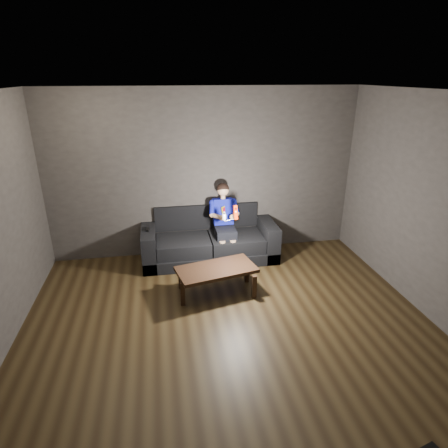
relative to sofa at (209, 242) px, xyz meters
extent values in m
plane|color=black|center=(-0.02, -2.23, -0.27)|extent=(5.00, 5.00, 0.00)
cube|color=#35302E|center=(-0.02, 0.27, 1.08)|extent=(5.00, 0.04, 2.70)
cube|color=white|center=(-0.02, -2.23, 2.43)|extent=(5.00, 5.00, 0.02)
cube|color=black|center=(0.00, -0.03, -0.18)|extent=(2.17, 0.94, 0.19)
cube|color=black|center=(-0.43, -0.13, 0.03)|extent=(0.85, 0.66, 0.23)
cube|color=black|center=(0.43, -0.13, 0.03)|extent=(0.85, 0.66, 0.23)
cube|color=black|center=(0.00, 0.33, 0.35)|extent=(1.73, 0.22, 0.42)
cube|color=black|center=(-0.97, -0.03, 0.02)|extent=(0.22, 0.94, 0.59)
cube|color=black|center=(0.97, -0.03, 0.02)|extent=(0.22, 0.94, 0.59)
cube|color=black|center=(0.25, -0.15, 0.21)|extent=(0.32, 0.40, 0.15)
cube|color=#030891|center=(0.25, 0.06, 0.50)|extent=(0.32, 0.23, 0.44)
cube|color=#E1C700|center=(0.25, -0.03, 0.56)|extent=(0.10, 0.10, 0.11)
cube|color=#B00B25|center=(0.25, -0.03, 0.56)|extent=(0.06, 0.06, 0.07)
cylinder|color=#E3AE84|center=(0.25, 0.06, 0.74)|extent=(0.07, 0.07, 0.06)
sphere|color=#E3AE84|center=(0.25, 0.06, 0.86)|extent=(0.19, 0.19, 0.19)
ellipsoid|color=black|center=(0.25, 0.07, 0.89)|extent=(0.20, 0.20, 0.17)
cylinder|color=#030891|center=(0.05, -0.01, 0.58)|extent=(0.08, 0.24, 0.20)
cylinder|color=#030891|center=(0.44, -0.01, 0.58)|extent=(0.08, 0.24, 0.20)
cylinder|color=#E3AE84|center=(0.11, -0.18, 0.53)|extent=(0.15, 0.25, 0.11)
cylinder|color=#E3AE84|center=(0.39, -0.18, 0.53)|extent=(0.15, 0.25, 0.11)
sphere|color=#E3AE84|center=(0.17, -0.28, 0.52)|extent=(0.09, 0.09, 0.09)
sphere|color=#E3AE84|center=(0.34, -0.28, 0.52)|extent=(0.09, 0.09, 0.09)
cylinder|color=#E3AE84|center=(0.16, -0.36, -0.02)|extent=(0.10, 0.10, 0.36)
cylinder|color=#E3AE84|center=(0.33, -0.36, -0.02)|extent=(0.10, 0.10, 0.36)
cube|color=red|center=(0.34, -0.51, 0.68)|extent=(0.06, 0.09, 0.22)
cube|color=#6D0005|center=(0.34, -0.53, 0.74)|extent=(0.04, 0.02, 0.03)
cylinder|color=white|center=(0.34, -0.53, 0.67)|extent=(0.02, 0.01, 0.02)
ellipsoid|color=white|center=(0.17, -0.50, 0.63)|extent=(0.06, 0.09, 0.15)
cylinder|color=black|center=(0.17, -0.53, 0.68)|extent=(0.03, 0.01, 0.03)
cube|color=black|center=(-0.97, -0.08, 0.33)|extent=(0.05, 0.16, 0.03)
cube|color=black|center=(-0.97, -0.03, 0.35)|extent=(0.02, 0.02, 0.00)
cube|color=black|center=(-0.05, -1.12, 0.09)|extent=(1.16, 0.75, 0.05)
cube|color=black|center=(-0.54, -1.34, -0.10)|extent=(0.06, 0.06, 0.34)
cube|color=black|center=(0.43, -1.34, -0.10)|extent=(0.06, 0.06, 0.34)
cube|color=black|center=(-0.54, -0.90, -0.10)|extent=(0.06, 0.06, 0.34)
cube|color=black|center=(0.43, -0.90, -0.10)|extent=(0.06, 0.06, 0.34)
camera|label=1|loc=(-0.74, -5.59, 2.59)|focal=30.00mm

